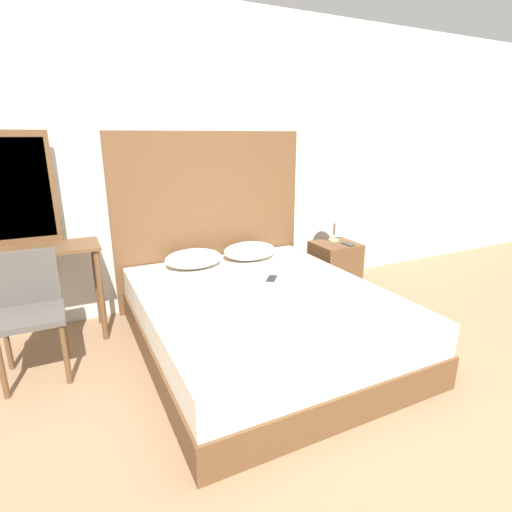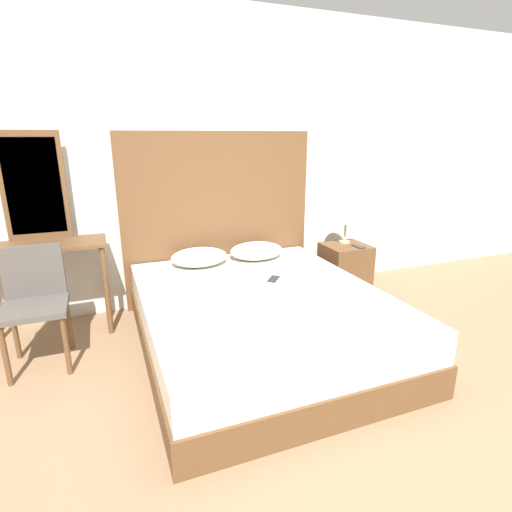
{
  "view_description": "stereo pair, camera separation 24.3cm",
  "coord_description": "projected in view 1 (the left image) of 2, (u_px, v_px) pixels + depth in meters",
  "views": [
    {
      "loc": [
        -1.42,
        -1.33,
        1.59
      ],
      "look_at": [
        -0.14,
        1.25,
        0.71
      ],
      "focal_mm": 28.0,
      "sensor_mm": 36.0,
      "label": 1
    },
    {
      "loc": [
        -1.2,
        -1.43,
        1.59
      ],
      "look_at": [
        -0.14,
        1.25,
        0.71
      ],
      "focal_mm": 28.0,
      "sensor_mm": 36.0,
      "label": 2
    }
  ],
  "objects": [
    {
      "name": "ground_plane",
      "position": [
        379.0,
        434.0,
        2.21
      ],
      "size": [
        16.0,
        16.0,
        0.0
      ],
      "primitive_type": "plane",
      "color": "#8C6B4C"
    },
    {
      "name": "wall_back",
      "position": [
        221.0,
        161.0,
        3.78
      ],
      "size": [
        10.0,
        0.06,
        2.7
      ],
      "color": "silver",
      "rests_on": "ground_plane"
    },
    {
      "name": "bed",
      "position": [
        262.0,
        319.0,
        3.06
      ],
      "size": [
        1.75,
        2.1,
        0.46
      ],
      "color": "brown",
      "rests_on": "ground_plane"
    },
    {
      "name": "headboard",
      "position": [
        211.0,
        219.0,
        3.81
      ],
      "size": [
        1.83,
        0.05,
        1.62
      ],
      "color": "brown",
      "rests_on": "ground_plane"
    },
    {
      "name": "pillow_left",
      "position": [
        194.0,
        258.0,
        3.54
      ],
      "size": [
        0.51,
        0.4,
        0.15
      ],
      "color": "silver",
      "rests_on": "bed"
    },
    {
      "name": "pillow_right",
      "position": [
        250.0,
        251.0,
        3.78
      ],
      "size": [
        0.51,
        0.4,
        0.15
      ],
      "color": "silver",
      "rests_on": "bed"
    },
    {
      "name": "phone_on_bed",
      "position": [
        272.0,
        278.0,
        3.25
      ],
      "size": [
        0.15,
        0.16,
        0.01
      ],
      "color": "#232328",
      "rests_on": "bed"
    },
    {
      "name": "nightstand",
      "position": [
        335.0,
        266.0,
        4.23
      ],
      "size": [
        0.44,
        0.41,
        0.51
      ],
      "color": "brown",
      "rests_on": "ground_plane"
    },
    {
      "name": "table_lamp",
      "position": [
        335.0,
        215.0,
        4.15
      ],
      "size": [
        0.28,
        0.28,
        0.36
      ],
      "color": "tan",
      "rests_on": "nightstand"
    },
    {
      "name": "phone_on_nightstand",
      "position": [
        348.0,
        244.0,
        4.09
      ],
      "size": [
        0.07,
        0.15,
        0.01
      ],
      "color": "#232328",
      "rests_on": "nightstand"
    },
    {
      "name": "vanity_desk",
      "position": [
        33.0,
        269.0,
        3.01
      ],
      "size": [
        0.97,
        0.4,
        0.77
      ],
      "color": "brown",
      "rests_on": "ground_plane"
    },
    {
      "name": "vanity_mirror",
      "position": [
        21.0,
        189.0,
        2.99
      ],
      "size": [
        0.47,
        0.03,
        0.85
      ],
      "color": "brown",
      "rests_on": "vanity_desk"
    },
    {
      "name": "chair",
      "position": [
        29.0,
        305.0,
        2.66
      ],
      "size": [
        0.42,
        0.43,
        0.84
      ],
      "color": "#4C4742",
      "rests_on": "ground_plane"
    }
  ]
}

